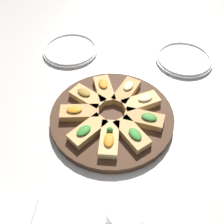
# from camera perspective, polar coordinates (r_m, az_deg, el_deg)

# --- Properties ---
(ground_plane) EXTENTS (3.00, 3.00, 0.00)m
(ground_plane) POSITION_cam_1_polar(r_m,az_deg,el_deg) (0.77, 0.00, -1.55)
(ground_plane) COLOR beige
(serving_board) EXTENTS (0.36, 0.36, 0.02)m
(serving_board) POSITION_cam_1_polar(r_m,az_deg,el_deg) (0.77, 0.00, -1.04)
(serving_board) COLOR #422819
(serving_board) RESTS_ON ground_plane
(focaccia_slice_0) EXTENTS (0.05, 0.11, 0.03)m
(focaccia_slice_0) POSITION_cam_1_polar(r_m,az_deg,el_deg) (0.81, -1.56, 4.95)
(focaccia_slice_0) COLOR tan
(focaccia_slice_0) RESTS_ON serving_board
(focaccia_slice_1) EXTENTS (0.11, 0.12, 0.03)m
(focaccia_slice_1) POSITION_cam_1_polar(r_m,az_deg,el_deg) (0.79, -5.39, 3.21)
(focaccia_slice_1) COLOR tan
(focaccia_slice_1) RESTS_ON serving_board
(focaccia_slice_2) EXTENTS (0.12, 0.07, 0.03)m
(focaccia_slice_2) POSITION_cam_1_polar(r_m,az_deg,el_deg) (0.75, -7.15, -0.12)
(focaccia_slice_2) COLOR tan
(focaccia_slice_2) RESTS_ON serving_board
(focaccia_slice_3) EXTENTS (0.12, 0.10, 0.03)m
(focaccia_slice_3) POSITION_cam_1_polar(r_m,az_deg,el_deg) (0.71, -5.32, -4.05)
(focaccia_slice_3) COLOR tan
(focaccia_slice_3) RESTS_ON serving_board
(focaccia_slice_4) EXTENTS (0.08, 0.12, 0.03)m
(focaccia_slice_4) POSITION_cam_1_polar(r_m,az_deg,el_deg) (0.69, -0.58, -5.77)
(focaccia_slice_4) COLOR #DBB775
(focaccia_slice_4) RESTS_ON serving_board
(focaccia_slice_5) EXTENTS (0.08, 0.12, 0.03)m
(focaccia_slice_5) POSITION_cam_1_polar(r_m,az_deg,el_deg) (0.70, 4.35, -4.74)
(focaccia_slice_5) COLOR tan
(focaccia_slice_5) RESTS_ON serving_board
(focaccia_slice_6) EXTENTS (0.12, 0.10, 0.03)m
(focaccia_slice_6) POSITION_cam_1_polar(r_m,az_deg,el_deg) (0.74, 7.00, -1.52)
(focaccia_slice_6) COLOR tan
(focaccia_slice_6) RESTS_ON serving_board
(focaccia_slice_7) EXTENTS (0.12, 0.06, 0.03)m
(focaccia_slice_7) POSITION_cam_1_polar(r_m,az_deg,el_deg) (0.78, 6.36, 2.12)
(focaccia_slice_7) COLOR #DBB775
(focaccia_slice_7) RESTS_ON serving_board
(focaccia_slice_8) EXTENTS (0.11, 0.11, 0.03)m
(focaccia_slice_8) POSITION_cam_1_polar(r_m,az_deg,el_deg) (0.80, 3.17, 4.51)
(focaccia_slice_8) COLOR tan
(focaccia_slice_8) RESTS_ON serving_board
(plate_left) EXTENTS (0.20, 0.20, 0.02)m
(plate_left) POSITION_cam_1_polar(r_m,az_deg,el_deg) (1.02, -9.07, 13.23)
(plate_left) COLOR white
(plate_left) RESTS_ON ground_plane
(plate_right) EXTENTS (0.20, 0.20, 0.02)m
(plate_right) POSITION_cam_1_polar(r_m,az_deg,el_deg) (1.00, 15.41, 11.03)
(plate_right) COLOR white
(plate_right) RESTS_ON ground_plane
(water_glass) EXTENTS (0.08, 0.08, 0.08)m
(water_glass) POSITION_cam_1_polar(r_m,az_deg,el_deg) (0.59, 2.91, -21.52)
(water_glass) COLOR silver
(water_glass) RESTS_ON ground_plane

